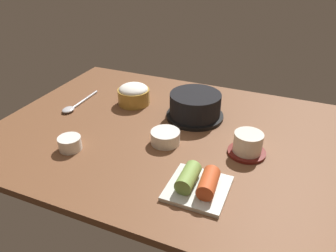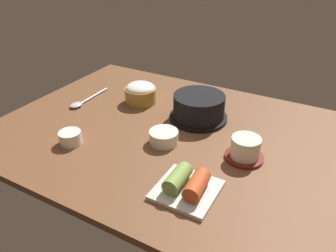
{
  "view_description": "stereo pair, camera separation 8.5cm",
  "coord_description": "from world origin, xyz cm",
  "px_view_note": "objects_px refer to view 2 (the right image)",
  "views": [
    {
      "loc": [
        33.23,
        -75.89,
        52.0
      ],
      "look_at": [
        2.0,
        -2.0,
        5.0
      ],
      "focal_mm": 34.72,
      "sensor_mm": 36.0,
      "label": 1
    },
    {
      "loc": [
        40.85,
        -72.18,
        52.0
      ],
      "look_at": [
        2.0,
        -2.0,
        5.0
      ],
      "focal_mm": 34.72,
      "sensor_mm": 36.0,
      "label": 2
    }
  ],
  "objects_px": {
    "stone_pot": "(199,107)",
    "rice_bowl": "(140,93)",
    "tea_cup_with_saucer": "(245,149)",
    "kimchi_plate": "(187,185)",
    "banchan_cup_center": "(164,137)",
    "spoon": "(82,102)",
    "side_bowl_near": "(70,137)"
  },
  "relations": [
    {
      "from": "stone_pot",
      "to": "rice_bowl",
      "type": "xyz_separation_m",
      "value": [
        -0.23,
        0.01,
        -0.01
      ]
    },
    {
      "from": "tea_cup_with_saucer",
      "to": "kimchi_plate",
      "type": "height_order",
      "value": "tea_cup_with_saucer"
    },
    {
      "from": "banchan_cup_center",
      "to": "kimchi_plate",
      "type": "xyz_separation_m",
      "value": [
        0.15,
        -0.15,
        -0.0
      ]
    },
    {
      "from": "rice_bowl",
      "to": "kimchi_plate",
      "type": "distance_m",
      "value": 0.48
    },
    {
      "from": "kimchi_plate",
      "to": "stone_pot",
      "type": "bearing_deg",
      "value": 110.04
    },
    {
      "from": "spoon",
      "to": "banchan_cup_center",
      "type": "bearing_deg",
      "value": -11.51
    },
    {
      "from": "tea_cup_with_saucer",
      "to": "side_bowl_near",
      "type": "xyz_separation_m",
      "value": [
        -0.44,
        -0.16,
        -0.01
      ]
    },
    {
      "from": "side_bowl_near",
      "to": "spoon",
      "type": "xyz_separation_m",
      "value": [
        -0.14,
        0.2,
        -0.01
      ]
    },
    {
      "from": "rice_bowl",
      "to": "tea_cup_with_saucer",
      "type": "relative_size",
      "value": 1.07
    },
    {
      "from": "rice_bowl",
      "to": "side_bowl_near",
      "type": "height_order",
      "value": "rice_bowl"
    },
    {
      "from": "rice_bowl",
      "to": "side_bowl_near",
      "type": "distance_m",
      "value": 0.32
    },
    {
      "from": "side_bowl_near",
      "to": "spoon",
      "type": "bearing_deg",
      "value": 125.19
    },
    {
      "from": "banchan_cup_center",
      "to": "side_bowl_near",
      "type": "height_order",
      "value": "same"
    },
    {
      "from": "rice_bowl",
      "to": "spoon",
      "type": "bearing_deg",
      "value": -147.06
    },
    {
      "from": "stone_pot",
      "to": "spoon",
      "type": "xyz_separation_m",
      "value": [
        -0.4,
        -0.1,
        -0.04
      ]
    },
    {
      "from": "stone_pot",
      "to": "side_bowl_near",
      "type": "distance_m",
      "value": 0.39
    },
    {
      "from": "stone_pot",
      "to": "kimchi_plate",
      "type": "relative_size",
      "value": 1.34
    },
    {
      "from": "rice_bowl",
      "to": "banchan_cup_center",
      "type": "bearing_deg",
      "value": -43.21
    },
    {
      "from": "rice_bowl",
      "to": "side_bowl_near",
      "type": "bearing_deg",
      "value": -94.99
    },
    {
      "from": "kimchi_plate",
      "to": "side_bowl_near",
      "type": "bearing_deg",
      "value": 176.42
    },
    {
      "from": "banchan_cup_center",
      "to": "kimchi_plate",
      "type": "distance_m",
      "value": 0.21
    },
    {
      "from": "tea_cup_with_saucer",
      "to": "spoon",
      "type": "height_order",
      "value": "tea_cup_with_saucer"
    },
    {
      "from": "banchan_cup_center",
      "to": "side_bowl_near",
      "type": "xyz_separation_m",
      "value": [
        -0.22,
        -0.13,
        -0.0
      ]
    },
    {
      "from": "tea_cup_with_saucer",
      "to": "kimchi_plate",
      "type": "relative_size",
      "value": 0.75
    },
    {
      "from": "kimchi_plate",
      "to": "side_bowl_near",
      "type": "height_order",
      "value": "kimchi_plate"
    },
    {
      "from": "banchan_cup_center",
      "to": "stone_pot",
      "type": "bearing_deg",
      "value": 80.95
    },
    {
      "from": "rice_bowl",
      "to": "banchan_cup_center",
      "type": "xyz_separation_m",
      "value": [
        0.2,
        -0.19,
        -0.02
      ]
    },
    {
      "from": "stone_pot",
      "to": "spoon",
      "type": "bearing_deg",
      "value": -166.18
    },
    {
      "from": "tea_cup_with_saucer",
      "to": "spoon",
      "type": "distance_m",
      "value": 0.59
    },
    {
      "from": "tea_cup_with_saucer",
      "to": "spoon",
      "type": "xyz_separation_m",
      "value": [
        -0.59,
        0.04,
        -0.02
      ]
    },
    {
      "from": "stone_pot",
      "to": "kimchi_plate",
      "type": "height_order",
      "value": "stone_pot"
    },
    {
      "from": "stone_pot",
      "to": "rice_bowl",
      "type": "relative_size",
      "value": 1.68
    }
  ]
}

